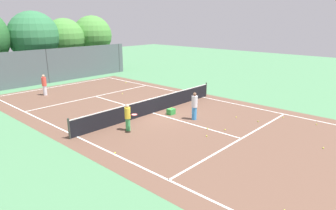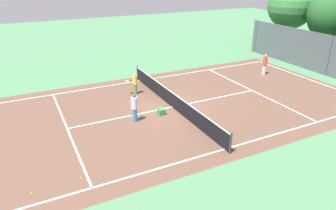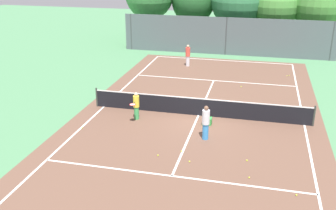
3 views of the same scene
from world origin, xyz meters
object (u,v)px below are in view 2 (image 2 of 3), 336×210
player_2 (135,83)px  tennis_ball_4 (261,102)px  player_0 (265,64)px  tennis_ball_8 (92,127)px  tennis_ball_7 (104,120)px  ball_crate (161,111)px  player_1 (134,107)px  tennis_ball_3 (81,178)px  tennis_ball_5 (237,127)px  tennis_ball_12 (91,153)px  tennis_ball_13 (118,144)px  tennis_ball_0 (336,111)px  tennis_ball_1 (90,116)px  tennis_ball_6 (101,87)px  tennis_ball_11 (32,193)px

player_2 → tennis_ball_4: player_2 is taller
player_0 → tennis_ball_8: size_ratio=25.26×
player_0 → tennis_ball_7: bearing=-80.2°
ball_crate → tennis_ball_8: size_ratio=7.17×
player_1 → tennis_ball_3: player_1 is taller
tennis_ball_5 → tennis_ball_12: same height
tennis_ball_4 → tennis_ball_13: 9.95m
player_1 → tennis_ball_0: player_1 is taller
tennis_ball_1 → tennis_ball_12: same height
player_2 → tennis_ball_0: size_ratio=22.69×
player_0 → tennis_ball_3: player_0 is taller
player_0 → player_1: player_1 is taller
tennis_ball_6 → tennis_ball_11: (10.20, -5.51, 0.00)m
player_0 → tennis_ball_6: 13.10m
tennis_ball_12 → tennis_ball_6: bearing=161.6°
tennis_ball_0 → tennis_ball_3: bearing=-91.0°
player_0 → tennis_ball_1: player_0 is taller
tennis_ball_8 → tennis_ball_11: bearing=-38.4°
tennis_ball_8 → tennis_ball_12: 2.61m
tennis_ball_7 → tennis_ball_13: same height
player_2 → tennis_ball_11: 10.78m
tennis_ball_8 → tennis_ball_12: same height
tennis_ball_13 → tennis_ball_3: bearing=-49.0°
player_0 → tennis_ball_4: size_ratio=25.26×
player_0 → tennis_ball_8: bearing=-78.8°
tennis_ball_6 → tennis_ball_1: bearing=-23.0°
ball_crate → tennis_ball_8: 4.10m
ball_crate → tennis_ball_13: 4.08m
ball_crate → tennis_ball_11: size_ratio=7.17×
player_2 → tennis_ball_13: 6.80m
ball_crate → tennis_ball_5: bearing=41.7°
tennis_ball_4 → tennis_ball_8: size_ratio=1.00×
tennis_ball_12 → tennis_ball_13: 1.37m
player_1 → tennis_ball_4: (1.15, 8.21, -0.83)m
player_0 → tennis_ball_13: (5.30, -14.16, -0.82)m
tennis_ball_8 → ball_crate: bearing=88.0°
player_2 → tennis_ball_13: bearing=-28.3°
player_0 → tennis_ball_11: 19.65m
tennis_ball_5 → tennis_ball_7: bearing=-122.5°
tennis_ball_7 → tennis_ball_13: (2.87, -0.14, 0.00)m
tennis_ball_4 → tennis_ball_5: bearing=-59.9°
tennis_ball_4 → tennis_ball_11: bearing=-78.5°
player_2 → tennis_ball_1: size_ratio=22.69×
ball_crate → tennis_ball_7: (-0.66, -3.29, -0.15)m
tennis_ball_3 → tennis_ball_12: (-1.73, 0.81, 0.00)m
tennis_ball_6 → tennis_ball_4: bearing=49.1°
player_1 → tennis_ball_3: (3.93, -3.87, -0.83)m
tennis_ball_6 → tennis_ball_11: size_ratio=1.00×
tennis_ball_8 → tennis_ball_13: same height
tennis_ball_0 → tennis_ball_11: same height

